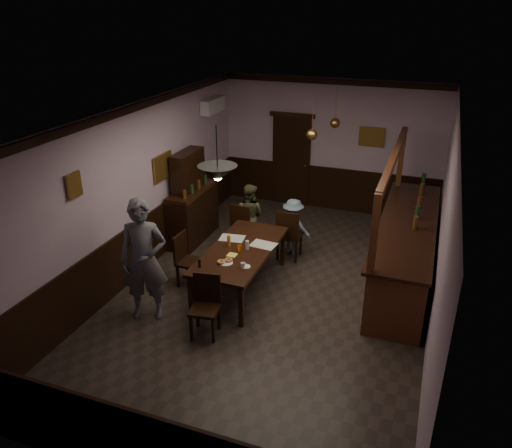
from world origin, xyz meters
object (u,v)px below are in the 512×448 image
at_px(soda_can, 240,248).
at_px(pendant_iron, 218,173).
at_px(coffee_cup, 243,265).
at_px(pendant_brass_mid, 312,134).
at_px(bar_counter, 405,248).
at_px(person_seated_left, 249,216).
at_px(dining_table, 241,252).
at_px(person_standing, 144,260).
at_px(chair_far_left, 243,226).
at_px(pendant_brass_far, 335,123).
at_px(chair_far_right, 289,233).
at_px(chair_side, 186,257).
at_px(chair_near, 206,302).
at_px(sideboard, 192,205).
at_px(person_seated_right, 293,227).

height_order(soda_can, pendant_iron, pendant_iron).
bearing_deg(coffee_cup, pendant_brass_mid, 81.09).
relative_size(bar_counter, pendant_brass_mid, 4.96).
bearing_deg(person_seated_left, pendant_brass_mid, -157.63).
distance_m(dining_table, person_standing, 1.66).
distance_m(chair_far_left, pendant_brass_mid, 2.16).
distance_m(dining_table, pendant_brass_far, 3.44).
bearing_deg(person_seated_left, chair_far_right, 169.04).
bearing_deg(chair_side, chair_far_right, -40.83).
bearing_deg(pendant_brass_mid, bar_counter, -15.58).
bearing_deg(chair_side, coffee_cup, -105.07).
relative_size(pendant_iron, pendant_brass_far, 0.97).
distance_m(dining_table, person_seated_left, 1.61).
xyz_separation_m(chair_near, coffee_cup, (0.29, 0.75, 0.29)).
distance_m(bar_counter, pendant_iron, 3.77).
xyz_separation_m(chair_near, soda_can, (0.04, 1.22, 0.30)).
relative_size(dining_table, chair_far_left, 2.18).
bearing_deg(soda_can, chair_near, -91.95).
height_order(coffee_cup, pendant_brass_mid, pendant_brass_mid).
bearing_deg(dining_table, pendant_brass_far, 73.39).
distance_m(chair_far_right, pendant_brass_far, 2.43).
distance_m(person_seated_left, bar_counter, 3.01).
xyz_separation_m(chair_far_left, chair_near, (0.44, -2.59, -0.04)).
bearing_deg(bar_counter, pendant_brass_far, 137.08).
bearing_deg(soda_can, pendant_brass_far, 74.33).
distance_m(person_standing, soda_can, 1.58).
relative_size(chair_far_left, pendant_brass_far, 1.25).
height_order(chair_far_right, sideboard, sideboard).
bearing_deg(person_seated_right, sideboard, 10.24).
xyz_separation_m(chair_side, person_seated_left, (0.48, 1.74, 0.14)).
bearing_deg(person_seated_left, chair_far_left, 93.55).
xyz_separation_m(chair_near, person_seated_left, (-0.43, 2.88, 0.14)).
height_order(chair_near, person_seated_left, person_seated_left).
height_order(person_standing, person_seated_left, person_standing).
height_order(soda_can, bar_counter, bar_counter).
height_order(dining_table, chair_near, chair_near).
distance_m(chair_far_left, chair_far_right, 0.92).
relative_size(chair_far_right, person_seated_right, 0.91).
xyz_separation_m(chair_near, bar_counter, (2.58, 2.66, 0.06)).
bearing_deg(chair_far_right, soda_can, 71.78).
xyz_separation_m(chair_far_right, bar_counter, (2.10, 0.07, 0.02)).
distance_m(coffee_cup, pendant_iron, 1.56).
height_order(chair_side, bar_counter, bar_counter).
height_order(person_seated_left, soda_can, person_seated_left).
distance_m(coffee_cup, sideboard, 2.79).
bearing_deg(dining_table, sideboard, 138.63).
distance_m(person_standing, coffee_cup, 1.50).
bearing_deg(person_seated_right, soda_can, 82.81).
relative_size(dining_table, bar_counter, 0.55).
bearing_deg(chair_far_right, person_standing, 58.32).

